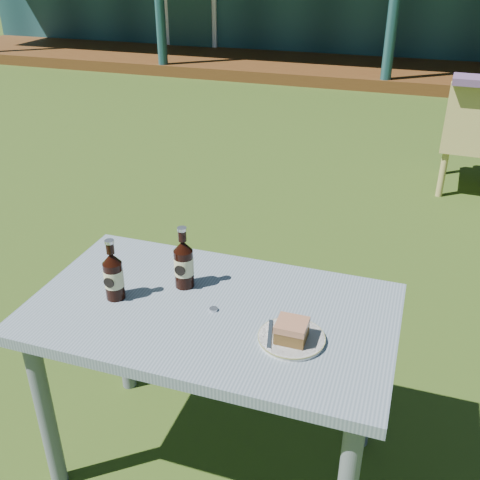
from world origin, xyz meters
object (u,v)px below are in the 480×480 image
(plate, at_px, (291,338))
(cafe_table, at_px, (212,332))
(cola_bottle_far, at_px, (113,275))
(cake_slice, at_px, (292,330))
(cola_bottle_near, at_px, (184,263))

(plate, bearing_deg, cafe_table, 163.99)
(plate, bearing_deg, cola_bottle_far, 176.48)
(cake_slice, relative_size, cola_bottle_near, 0.41)
(plate, distance_m, cola_bottle_far, 0.62)
(cafe_table, bearing_deg, cola_bottle_near, 144.68)
(cake_slice, bearing_deg, plate, 98.05)
(cafe_table, bearing_deg, plate, -16.01)
(cola_bottle_near, height_order, cola_bottle_far, cola_bottle_near)
(cafe_table, xyz_separation_m, cola_bottle_far, (-0.33, -0.05, 0.19))
(cafe_table, height_order, cola_bottle_near, cola_bottle_near)
(plate, distance_m, cola_bottle_near, 0.47)
(cafe_table, height_order, cake_slice, cake_slice)
(cafe_table, distance_m, cola_bottle_near, 0.25)
(cola_bottle_near, bearing_deg, cola_bottle_far, -143.56)
(cafe_table, bearing_deg, cola_bottle_far, -172.02)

